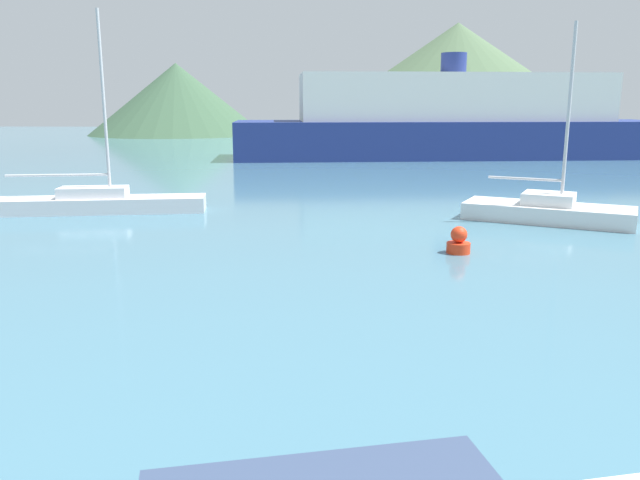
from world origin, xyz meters
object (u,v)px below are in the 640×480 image
object	(u,v)px
ferry_distant	(451,121)
buoy_marker	(459,242)
sailboat_inner	(548,210)
sailboat_middle	(94,202)

from	to	relation	value
ferry_distant	buoy_marker	xyz separation A→B (m)	(-5.19, -33.65, -2.55)
ferry_distant	buoy_marker	world-z (taller)	ferry_distant
sailboat_inner	sailboat_middle	xyz separation A→B (m)	(-17.32, 1.26, -0.01)
sailboat_middle	buoy_marker	distance (m)	14.66
sailboat_inner	sailboat_middle	world-z (taller)	sailboat_middle
ferry_distant	buoy_marker	size ratio (longest dim) A/B	44.93
sailboat_inner	ferry_distant	world-z (taller)	ferry_distant
sailboat_middle	buoy_marker	xyz separation A→B (m)	(13.20, -6.39, -0.09)
sailboat_inner	buoy_marker	xyz separation A→B (m)	(-4.13, -5.13, -0.09)
sailboat_inner	ferry_distant	distance (m)	28.64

